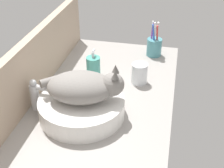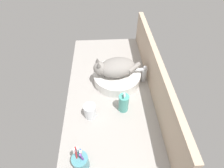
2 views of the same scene
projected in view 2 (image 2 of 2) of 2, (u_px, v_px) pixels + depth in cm
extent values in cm
cube|color=#9E9993|center=(112.00, 90.00, 124.46)|extent=(124.31, 60.49, 4.00)
cube|color=tan|center=(155.00, 73.00, 114.70)|extent=(124.31, 3.60, 25.84)
cylinder|color=white|center=(117.00, 77.00, 125.37)|extent=(33.26, 33.26, 7.60)
ellipsoid|color=gray|center=(117.00, 67.00, 118.59)|extent=(21.16, 27.62, 11.00)
sphere|color=gray|center=(100.00, 68.00, 115.59)|extent=(8.80, 8.80, 8.80)
cone|color=#635F5B|center=(99.00, 64.00, 110.03)|extent=(2.80, 2.80, 3.20)
cone|color=#635F5B|center=(97.00, 60.00, 112.96)|extent=(2.80, 2.80, 3.20)
cylinder|color=gray|center=(134.00, 68.00, 117.38)|extent=(10.00, 10.08, 3.20)
cylinder|color=silver|center=(144.00, 75.00, 124.62)|extent=(3.60, 3.60, 11.00)
cylinder|color=silver|center=(138.00, 70.00, 120.92)|extent=(2.40, 10.04, 2.20)
sphere|color=silver|center=(145.00, 68.00, 119.74)|extent=(2.80, 2.80, 2.80)
cylinder|color=teal|center=(124.00, 103.00, 106.43)|extent=(6.22, 6.22, 12.42)
cylinder|color=silver|center=(124.00, 95.00, 100.88)|extent=(1.20, 1.20, 2.80)
cylinder|color=silver|center=(125.00, 95.00, 99.04)|extent=(2.20, 1.00, 1.00)
cylinder|color=teal|center=(81.00, 162.00, 84.19)|extent=(7.83, 7.83, 9.19)
cylinder|color=blue|center=(80.00, 157.00, 81.73)|extent=(1.53, 3.18, 16.99)
cube|color=white|center=(78.00, 149.00, 75.53)|extent=(1.29, 1.12, 2.53)
cylinder|color=#D13838|center=(77.00, 158.00, 81.21)|extent=(3.92, 1.66, 16.91)
cube|color=white|center=(74.00, 151.00, 75.01)|extent=(1.61, 0.91, 2.61)
cylinder|color=purple|center=(83.00, 160.00, 80.77)|extent=(2.92, 1.48, 17.01)
cube|color=white|center=(81.00, 152.00, 74.57)|extent=(1.48, 0.88, 2.55)
cylinder|color=white|center=(90.00, 111.00, 104.18)|extent=(7.27, 7.27, 9.50)
cylinder|color=silver|center=(90.00, 112.00, 105.28)|extent=(6.40, 6.40, 6.50)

